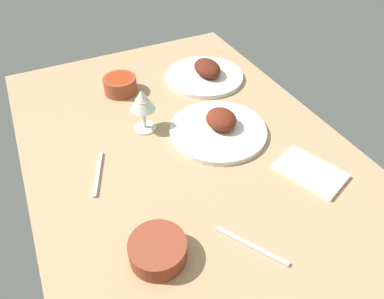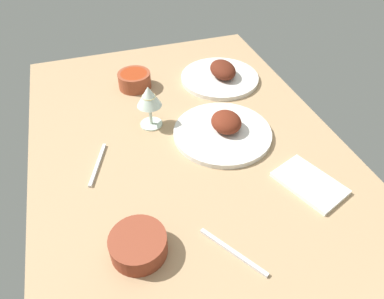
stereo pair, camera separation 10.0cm
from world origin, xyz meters
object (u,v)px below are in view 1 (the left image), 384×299
at_px(plate_near_viewer, 205,74).
at_px(spoon_loose, 98,174).
at_px(plate_center_main, 219,128).
at_px(bowl_sauce, 120,84).
at_px(bowl_potatoes, 158,250).
at_px(wine_glass, 142,102).
at_px(fork_loose, 251,246).
at_px(folded_napkin, 310,171).

distance_m(plate_near_viewer, spoon_loose, 0.59).
relative_size(plate_center_main, bowl_sauce, 2.58).
relative_size(bowl_potatoes, wine_glass, 0.91).
relative_size(plate_center_main, wine_glass, 2.14).
relative_size(wine_glass, fork_loose, 0.79).
height_order(plate_center_main, fork_loose, plate_center_main).
height_order(plate_center_main, plate_near_viewer, plate_center_main).
xyz_separation_m(plate_near_viewer, spoon_loose, (0.32, -0.49, -0.01)).
distance_m(bowl_sauce, folded_napkin, 0.70).
relative_size(plate_near_viewer, fork_loose, 1.61).
distance_m(wine_glass, spoon_loose, 0.25).
bearing_deg(plate_center_main, folded_napkin, 27.73).
bearing_deg(plate_center_main, plate_near_viewer, 159.90).
height_order(wine_glass, folded_napkin, wine_glass).
bearing_deg(bowl_potatoes, fork_loose, 70.70).
relative_size(plate_center_main, bowl_potatoes, 2.36).
relative_size(plate_near_viewer, bowl_potatoes, 2.26).
bearing_deg(bowl_potatoes, wine_glass, 163.38).
distance_m(plate_near_viewer, folded_napkin, 0.56).
distance_m(fork_loose, spoon_loose, 0.45).
bearing_deg(plate_near_viewer, fork_loose, -19.40).
bearing_deg(fork_loose, folded_napkin, -97.80).
bearing_deg(bowl_sauce, plate_center_main, 30.26).
bearing_deg(wine_glass, spoon_loose, -54.22).
bearing_deg(plate_near_viewer, bowl_potatoes, -35.31).
height_order(fork_loose, spoon_loose, same).
height_order(bowl_sauce, fork_loose, bowl_sauce).
height_order(plate_center_main, folded_napkin, plate_center_main).
height_order(bowl_sauce, bowl_potatoes, bowl_sauce).
bearing_deg(folded_napkin, bowl_potatoes, -83.31).
height_order(bowl_potatoes, folded_napkin, bowl_potatoes).
xyz_separation_m(plate_center_main, fork_loose, (0.39, -0.13, -0.01)).
height_order(plate_near_viewer, bowl_sauce, plate_near_viewer).
distance_m(bowl_sauce, bowl_potatoes, 0.68).
bearing_deg(folded_napkin, plate_center_main, -152.27).
xyz_separation_m(bowl_sauce, fork_loose, (0.74, 0.07, -0.03)).
bearing_deg(fork_loose, bowl_sauce, -26.76).
bearing_deg(bowl_sauce, plate_near_viewer, 81.10).
bearing_deg(wine_glass, plate_near_viewer, 120.81).
xyz_separation_m(bowl_sauce, spoon_loose, (0.37, -0.18, -0.03)).
relative_size(plate_near_viewer, bowl_sauce, 2.48).
bearing_deg(bowl_sauce, folded_napkin, 29.19).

